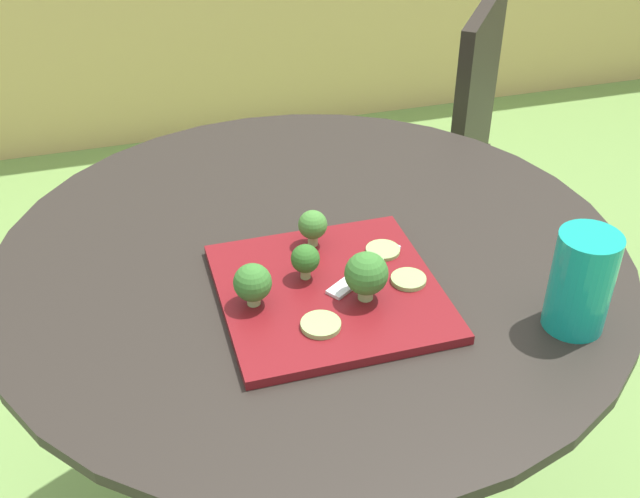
{
  "coord_description": "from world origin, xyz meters",
  "views": [
    {
      "loc": [
        -0.26,
        -0.93,
        1.43
      ],
      "look_at": [
        -0.0,
        -0.06,
        0.8
      ],
      "focal_mm": 44.09,
      "sensor_mm": 36.0,
      "label": 1
    }
  ],
  "objects_px": {
    "patio_chair": "(426,146)",
    "salad_plate": "(329,292)",
    "drinking_glass": "(580,287)",
    "fork": "(360,275)"
  },
  "relations": [
    {
      "from": "salad_plate",
      "to": "drinking_glass",
      "type": "bearing_deg",
      "value": -27.04
    },
    {
      "from": "salad_plate",
      "to": "fork",
      "type": "height_order",
      "value": "fork"
    },
    {
      "from": "patio_chair",
      "to": "salad_plate",
      "type": "relative_size",
      "value": 3.02
    },
    {
      "from": "fork",
      "to": "salad_plate",
      "type": "bearing_deg",
      "value": -165.6
    },
    {
      "from": "drinking_glass",
      "to": "fork",
      "type": "xyz_separation_m",
      "value": [
        -0.24,
        0.16,
        -0.05
      ]
    },
    {
      "from": "patio_chair",
      "to": "drinking_glass",
      "type": "relative_size",
      "value": 6.43
    },
    {
      "from": "patio_chair",
      "to": "fork",
      "type": "height_order",
      "value": "patio_chair"
    },
    {
      "from": "salad_plate",
      "to": "drinking_glass",
      "type": "xyz_separation_m",
      "value": [
        0.29,
        -0.15,
        0.06
      ]
    },
    {
      "from": "drinking_glass",
      "to": "fork",
      "type": "height_order",
      "value": "drinking_glass"
    },
    {
      "from": "patio_chair",
      "to": "salad_plate",
      "type": "xyz_separation_m",
      "value": [
        -0.5,
        -0.79,
        0.24
      ]
    }
  ]
}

